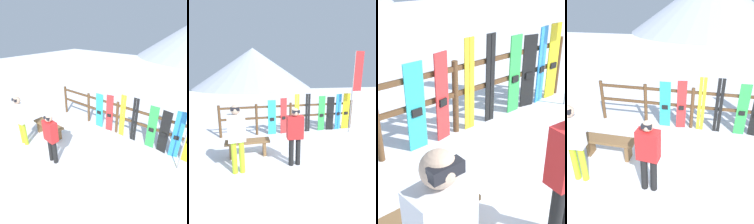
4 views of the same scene
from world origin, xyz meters
TOP-DOWN VIEW (x-y plane):
  - ground_plane at (0.00, 0.00)m, footprint 40.00×40.00m
  - fence at (-0.00, 2.01)m, footprint 5.53×0.10m
  - bench at (-1.77, 0.27)m, footprint 1.27×0.36m
  - person_white at (-2.02, -0.56)m, footprint 0.42×0.26m
  - person_red at (-0.58, -0.50)m, footprint 0.43×0.26m
  - snowboard_cyan at (-0.77, 1.95)m, footprint 0.31×0.06m
  - snowboard_red at (-0.30, 1.95)m, footprint 0.26×0.09m
  - ski_pair_yellow at (0.25, 1.95)m, footprint 0.19×0.02m
  - ski_pair_black at (0.71, 1.95)m, footprint 0.20×0.02m
  - snowboard_green at (1.32, 1.95)m, footprint 0.28×0.06m
  - snowboard_black_stripe at (1.71, 1.95)m, footprint 0.30×0.10m
  - snowboard_blue at (2.08, 1.95)m, footprint 0.27×0.09m

SIDE VIEW (x-z plane):
  - ground_plane at x=0.00m, z-range 0.00..0.00m
  - bench at x=-1.77m, z-range 0.11..0.60m
  - snowboard_cyan at x=-0.77m, z-range 0.00..1.36m
  - snowboard_black_stripe at x=1.71m, z-range 0.00..1.41m
  - snowboard_red at x=-0.30m, z-range 0.00..1.43m
  - snowboard_green at x=1.32m, z-range 0.00..1.46m
  - fence at x=0.00m, z-range 0.11..1.34m
  - snowboard_blue at x=2.08m, z-range 0.00..1.52m
  - ski_pair_yellow at x=0.25m, z-range 0.00..1.57m
  - ski_pair_black at x=0.71m, z-range 0.00..1.57m
  - person_red at x=-0.58m, z-range 0.12..1.66m
  - person_white at x=-2.02m, z-range 0.15..1.85m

